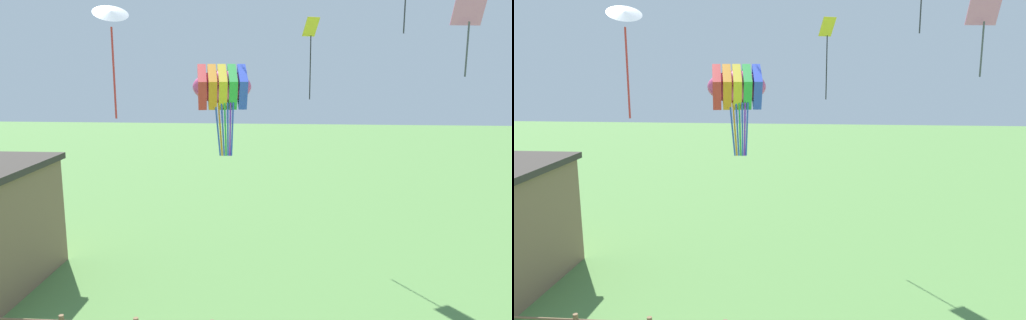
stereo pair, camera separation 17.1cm
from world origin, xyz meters
TOP-DOWN VIEW (x-y plane):
  - kite_rainbow_parafoil at (-1.20, 10.48)m, footprint 2.12×1.76m
  - kite_yellow_diamond at (1.85, 17.55)m, footprint 0.80×0.73m
  - kite_pink_diamond at (5.80, 8.84)m, footprint 0.96×0.60m
  - kite_white_delta at (-3.43, 6.87)m, footprint 1.14×1.11m

SIDE VIEW (x-z plane):
  - kite_rainbow_parafoil at x=-1.20m, z-range 5.81..8.77m
  - kite_yellow_diamond at x=1.85m, z-range 7.14..10.77m
  - kite_white_delta at x=-3.43m, z-range 7.71..10.57m
  - kite_pink_diamond at x=5.80m, z-range 8.21..10.76m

